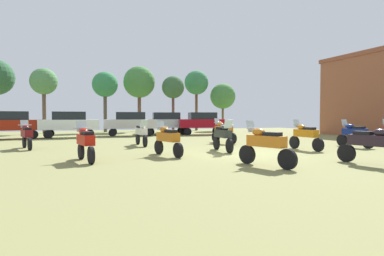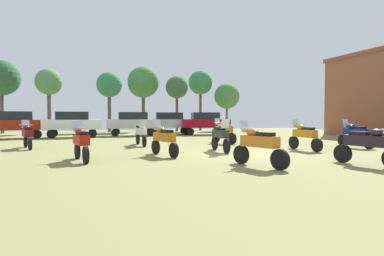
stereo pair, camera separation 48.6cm
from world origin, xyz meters
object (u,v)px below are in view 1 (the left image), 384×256
(car_3, at_px, (70,122))
(tree_7, at_px, (139,83))
(car_4, at_px, (202,122))
(tree_1, at_px, (196,83))
(car_2, at_px, (166,122))
(motorcycle_12, at_px, (354,134))
(tree_4, at_px, (105,85))
(motorcycle_6, at_px, (305,135))
(motorcycle_5, at_px, (85,142))
(car_5, at_px, (131,122))
(motorcycle_10, at_px, (371,143))
(tree_3, at_px, (44,82))
(car_1, at_px, (10,123))
(tree_6, at_px, (223,96))
(motorcycle_11, at_px, (223,131))
(motorcycle_1, at_px, (265,144))
(motorcycle_3, at_px, (141,133))
(motorcycle_4, at_px, (27,135))
(tree_8, at_px, (173,88))
(motorcycle_8, at_px, (223,136))
(motorcycle_13, at_px, (168,139))

(car_3, distance_m, tree_7, 11.99)
(car_3, relative_size, car_4, 0.96)
(car_3, bearing_deg, tree_1, -57.63)
(car_2, bearing_deg, motorcycle_12, -149.18)
(tree_7, bearing_deg, tree_4, -174.78)
(motorcycle_12, relative_size, car_3, 0.50)
(motorcycle_6, xyz_separation_m, car_2, (-2.44, 15.19, 0.45))
(motorcycle_5, xyz_separation_m, car_4, (10.58, 13.91, 0.47))
(motorcycle_5, bearing_deg, car_2, 52.47)
(motorcycle_6, height_order, tree_4, tree_4)
(motorcycle_12, distance_m, car_5, 16.91)
(motorcycle_5, distance_m, car_4, 17.48)
(motorcycle_10, bearing_deg, tree_3, -77.65)
(car_1, relative_size, tree_6, 0.82)
(motorcycle_11, relative_size, tree_1, 0.31)
(motorcycle_1, bearing_deg, motorcycle_3, 86.51)
(motorcycle_10, distance_m, car_3, 20.54)
(motorcycle_4, distance_m, tree_1, 23.49)
(motorcycle_4, bearing_deg, car_3, 61.18)
(tree_8, bearing_deg, car_5, -132.30)
(car_4, xyz_separation_m, tree_1, (2.80, 8.26, 4.42))
(tree_6, xyz_separation_m, tree_7, (-9.61, 1.56, 1.40))
(motorcycle_3, height_order, motorcycle_8, motorcycle_8)
(motorcycle_6, bearing_deg, motorcycle_12, 0.58)
(car_1, height_order, car_4, same)
(car_2, xyz_separation_m, tree_6, (8.64, 5.60, 2.86))
(motorcycle_10, relative_size, motorcycle_13, 1.06)
(car_5, relative_size, tree_8, 0.74)
(tree_4, bearing_deg, motorcycle_11, -73.21)
(motorcycle_3, relative_size, motorcycle_10, 1.00)
(tree_1, xyz_separation_m, tree_6, (2.87, -1.21, -1.56))
(tree_4, bearing_deg, car_2, -55.48)
(motorcycle_3, distance_m, car_3, 9.40)
(motorcycle_5, bearing_deg, car_1, 97.16)
(tree_4, bearing_deg, motorcycle_13, -89.24)
(motorcycle_8, distance_m, tree_3, 22.72)
(car_5, bearing_deg, motorcycle_8, -163.00)
(motorcycle_3, relative_size, car_2, 0.50)
(motorcycle_6, distance_m, motorcycle_11, 5.19)
(motorcycle_13, bearing_deg, motorcycle_1, -73.88)
(motorcycle_1, distance_m, tree_3, 26.52)
(car_1, bearing_deg, motorcycle_6, -143.30)
(motorcycle_1, xyz_separation_m, car_4, (5.24, 17.21, 0.44))
(car_4, bearing_deg, motorcycle_11, 175.19)
(motorcycle_3, distance_m, tree_4, 17.37)
(motorcycle_1, bearing_deg, motorcycle_6, 18.78)
(motorcycle_6, xyz_separation_m, tree_3, (-12.94, 21.38, 4.23))
(motorcycle_6, height_order, car_5, car_5)
(motorcycle_3, relative_size, motorcycle_13, 1.06)
(motorcycle_5, height_order, tree_3, tree_3)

